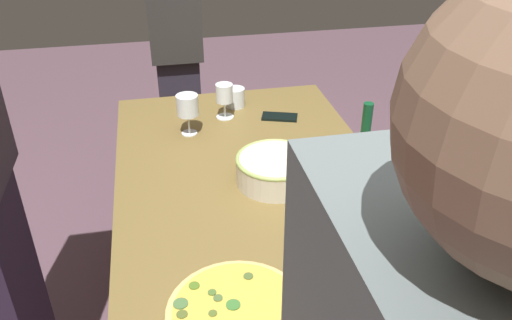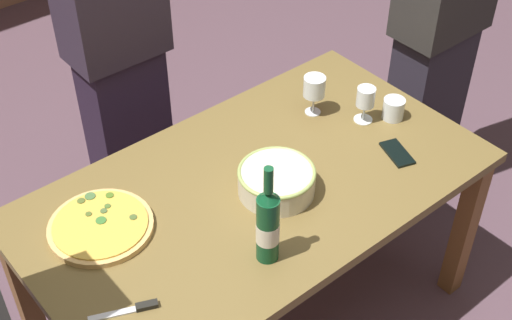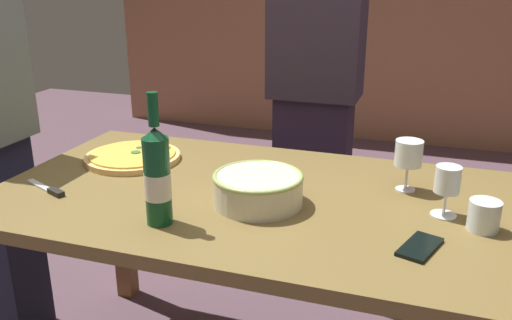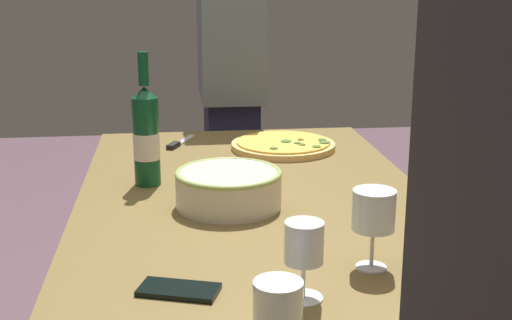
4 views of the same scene
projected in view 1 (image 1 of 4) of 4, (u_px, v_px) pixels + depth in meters
name	position (u px, v px, depth m)	size (l,w,h in m)	color
dining_table	(256.00, 212.00, 1.73)	(1.60, 0.90, 0.75)	brown
pizza	(237.00, 311.00, 1.22)	(0.34, 0.34, 0.03)	#E3B268
serving_bowl	(275.00, 168.00, 1.70)	(0.26, 0.26, 0.09)	beige
wine_bottle	(360.00, 173.00, 1.51)	(0.07, 0.07, 0.36)	#0F4726
wine_glass_near_pizza	(188.00, 107.00, 1.96)	(0.08, 0.08, 0.16)	white
wine_glass_by_bottle	(224.00, 94.00, 2.08)	(0.07, 0.07, 0.14)	white
cup_amber	(235.00, 97.00, 2.21)	(0.08, 0.08, 0.08)	white
cell_phone	(280.00, 117.00, 2.13)	(0.07, 0.14, 0.01)	black
person_guest_right	(175.00, 45.00, 2.56)	(0.41, 0.24, 1.71)	#2B2631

